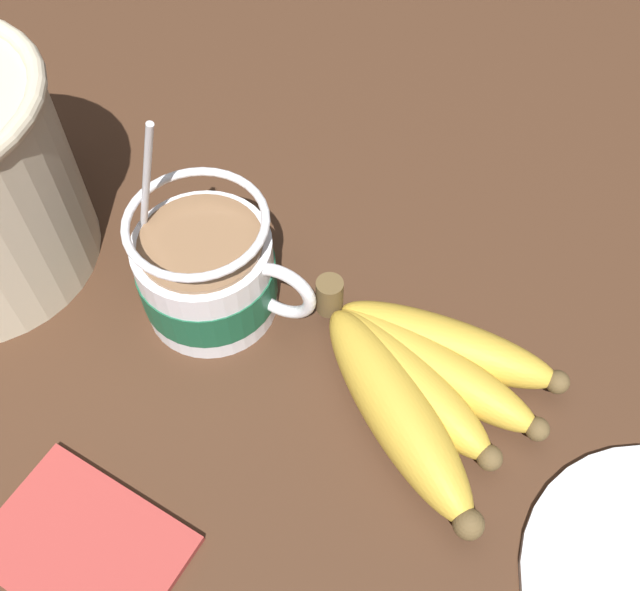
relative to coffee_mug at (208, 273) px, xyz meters
The scene contains 4 objects.
table 7.41cm from the coffee_mug, 26.46° to the left, with size 107.24×107.24×3.14cm.
coffee_mug is the anchor object (origin of this frame).
banana_bunch 16.75cm from the coffee_mug, ahead, with size 18.63×15.29×4.40cm.
napkin 19.80cm from the coffee_mug, 86.69° to the right, with size 13.13×10.03×0.60cm.
Camera 1 is at (14.83, -27.38, 48.13)cm, focal length 40.00 mm.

